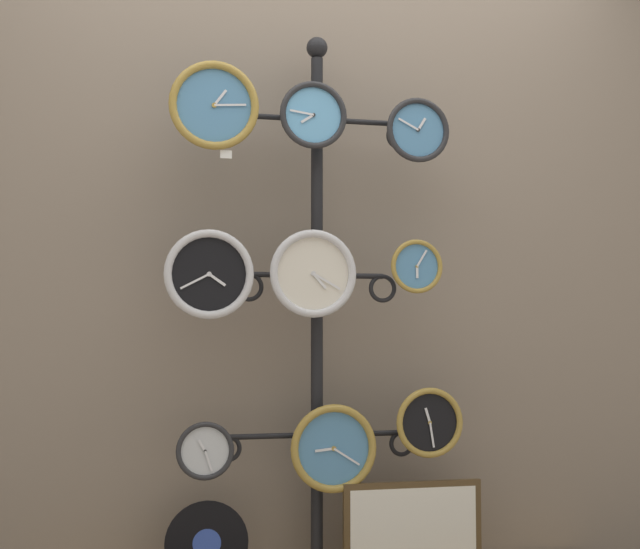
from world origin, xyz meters
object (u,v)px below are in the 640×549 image
object	(u,v)px
clock_top_center	(313,115)
clock_top_left	(214,106)
display_stand	(317,376)
clock_middle_left	(209,274)
clock_bottom_left	(205,451)
clock_bottom_center	(333,448)
clock_middle_center	(313,274)
picture_frame	(413,529)
clock_middle_right	(416,267)
clock_bottom_right	(429,422)
vinyl_record	(207,543)
clock_top_right	(418,130)

from	to	relation	value
clock_top_center	clock_top_left	bearing A→B (deg)	-177.62
display_stand	clock_middle_left	size ratio (longest dim) A/B	6.52
clock_top_left	clock_bottom_left	world-z (taller)	clock_top_left
clock_top_left	clock_bottom_center	xyz separation A→B (m)	(0.43, 0.02, -1.18)
clock_bottom_left	clock_bottom_center	xyz separation A→B (m)	(0.45, 0.01, -0.01)
clock_middle_center	clock_bottom_center	xyz separation A→B (m)	(0.08, 0.02, -0.61)
clock_bottom_left	picture_frame	size ratio (longest dim) A/B	0.39
clock_middle_left	clock_bottom_center	xyz separation A→B (m)	(0.44, 0.02, -0.60)
display_stand	picture_frame	distance (m)	0.63
clock_top_center	clock_middle_right	size ratio (longest dim) A/B	1.24
clock_middle_right	clock_bottom_left	world-z (taller)	clock_middle_right
clock_bottom_left	clock_middle_right	bearing A→B (deg)	1.08
clock_bottom_center	clock_middle_right	bearing A→B (deg)	1.51
clock_bottom_center	clock_bottom_right	size ratio (longest dim) A/B	1.24
clock_top_center	vinyl_record	bearing A→B (deg)	172.83
display_stand	clock_middle_left	distance (m)	0.54
clock_top_center	picture_frame	size ratio (longest dim) A/B	0.48
clock_middle_right	clock_top_left	bearing A→B (deg)	-177.65
clock_bottom_center	clock_bottom_right	bearing A→B (deg)	-2.34
clock_bottom_left	vinyl_record	xyz separation A→B (m)	(0.01, 0.04, -0.32)
clock_top_left	clock_top_right	size ratio (longest dim) A/B	1.31
clock_top_center	clock_middle_left	size ratio (longest dim) A/B	0.79
display_stand	clock_middle_right	distance (m)	0.53
display_stand	clock_bottom_right	distance (m)	0.43
clock_top_right	clock_bottom_right	size ratio (longest dim) A/B	0.95
clock_top_left	clock_bottom_center	size ratio (longest dim) A/B	1.01
clock_middle_right	clock_bottom_right	world-z (taller)	clock_middle_right
clock_top_left	clock_top_right	world-z (taller)	clock_top_left
clock_top_right	clock_middle_center	distance (m)	0.65
clock_top_left	clock_top_center	bearing A→B (deg)	2.38
clock_bottom_left	picture_frame	world-z (taller)	clock_bottom_left
clock_middle_left	clock_bottom_center	bearing A→B (deg)	2.22
clock_top_center	clock_middle_right	world-z (taller)	clock_top_center
clock_top_right	clock_bottom_center	distance (m)	1.18
clock_middle_center	clock_bottom_left	size ratio (longest dim) A/B	1.57
clock_middle_center	clock_top_left	bearing A→B (deg)	-179.07
clock_middle_center	clock_bottom_left	distance (m)	0.71
clock_bottom_center	picture_frame	bearing A→B (deg)	-3.50
display_stand	clock_bottom_center	distance (m)	0.26
clock_bottom_right	display_stand	bearing A→B (deg)	166.07
clock_middle_left	clock_bottom_center	size ratio (longest dim) A/B	1.00
clock_bottom_left	vinyl_record	distance (m)	0.32
clock_top_center	clock_top_right	world-z (taller)	clock_top_center
vinyl_record	clock_top_right	bearing A→B (deg)	-4.12
clock_top_left	picture_frame	distance (m)	1.63
clock_bottom_left	clock_top_center	bearing A→B (deg)	-0.22
display_stand	clock_bottom_center	world-z (taller)	display_stand
clock_top_center	clock_bottom_right	bearing A→B (deg)	-0.91
clock_top_left	clock_middle_center	world-z (taller)	clock_top_left
display_stand	clock_middle_right	xyz separation A→B (m)	(0.35, -0.07, 0.39)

